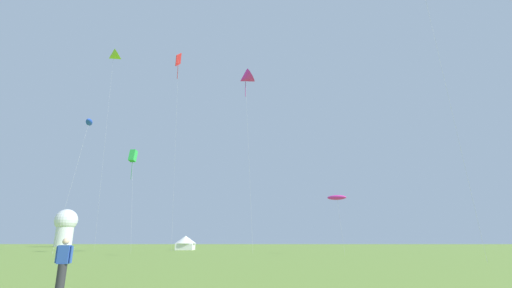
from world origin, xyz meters
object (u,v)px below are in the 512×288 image
Objects in this scene: kite_magenta_delta at (246,78)px; festival_tent_left at (185,242)px; person_spectator at (63,266)px; kite_lime_delta at (113,56)px; kite_red_diamond at (178,62)px; kite_magenta_parafoil at (337,198)px; kite_blue_parafoil at (89,122)px; kite_green_box at (133,156)px; observatory_dome at (65,226)px.

kite_magenta_delta is 33.24m from festival_tent_left.
person_spectator is 57.71m from festival_tent_left.
kite_lime_delta is 1.02× the size of kite_red_diamond.
festival_tent_left is (-7.71, 57.19, 0.60)m from person_spectator.
kite_blue_parafoil reaches higher than kite_magenta_parafoil.
kite_green_box reaches higher than person_spectator.
kite_magenta_delta is at bearing 83.77° from person_spectator.
observatory_dome is (-55.29, 54.95, -20.52)m from kite_magenta_delta.
kite_lime_delta is at bearing 114.03° from person_spectator.
kite_green_box reaches higher than kite_magenta_parafoil.
festival_tent_left is at bearing 137.47° from kite_magenta_parafoil.
kite_magenta_delta is at bearing -6.02° from kite_green_box.
kite_blue_parafoil reaches higher than kite_green_box.
person_spectator is (-16.66, -34.83, -6.34)m from kite_magenta_parafoil.
person_spectator is at bearing -82.32° from festival_tent_left.
kite_magenta_parafoil is at bearing -42.53° from festival_tent_left.
kite_magenta_parafoil is at bearing -17.77° from kite_lime_delta.
kite_lime_delta is 21.10× the size of person_spectator.
kite_blue_parafoil is (3.65, -12.84, -17.47)m from kite_lime_delta.
kite_red_diamond is (-12.99, 8.32, 7.45)m from kite_magenta_delta.
kite_magenta_delta is at bearing -17.48° from kite_lime_delta.
kite_magenta_parafoil is 38.96m from kite_red_diamond.
kite_red_diamond is at bearing 57.26° from kite_blue_parafoil.
kite_magenta_parafoil is (12.41, -4.12, -19.35)m from kite_magenta_delta.
kite_blue_parafoil is 41.65m from person_spectator.
kite_magenta_parafoil is 1.88× the size of festival_tent_left.
kite_red_diamond is 3.32× the size of observatory_dome.
kite_red_diamond reaches higher than kite_magenta_delta.
kite_lime_delta is 12.22m from kite_red_diamond.
kite_lime_delta reaches higher than kite_green_box.
person_spectator is (-4.25, -38.95, -25.69)m from kite_magenta_delta.
kite_lime_delta is at bearing 162.23° from kite_magenta_parafoil.
kite_red_diamond is 20.75× the size of person_spectator.
kite_magenta_parafoil is 0.49× the size of kite_green_box.
kite_magenta_parafoil is at bearing -26.10° from kite_red_diamond.
kite_lime_delta is 2.02× the size of kite_blue_parafoil.
kite_green_box is 8.88× the size of person_spectator.
kite_magenta_delta is 6.96× the size of festival_tent_left.
observatory_dome is at bearing 125.48° from kite_green_box.
kite_magenta_delta is 2.60× the size of observatory_dome.
kite_red_diamond reaches higher than kite_green_box.
festival_tent_left is at bearing 123.27° from kite_magenta_delta.
kite_blue_parafoil reaches higher than observatory_dome.
kite_lime_delta is 61.66m from person_spectator.
kite_lime_delta is at bearing -178.12° from kite_red_diamond.
kite_red_diamond is (12.16, 0.40, -1.05)m from kite_lime_delta.
kite_blue_parafoil is 8.52m from kite_green_box.
kite_lime_delta is 1.30× the size of kite_magenta_delta.
kite_green_box is 65.76m from observatory_dome.
kite_blue_parafoil is at bearing -74.15° from kite_lime_delta.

